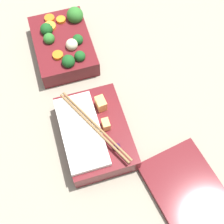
{
  "coord_description": "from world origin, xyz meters",
  "views": [
    {
      "loc": [
        0.41,
        -0.03,
        0.65
      ],
      "look_at": [
        0.11,
        0.06,
        0.05
      ],
      "focal_mm": 50.0,
      "sensor_mm": 36.0,
      "label": 1
    }
  ],
  "objects": [
    {
      "name": "bento_lid",
      "position": [
        0.31,
        0.16,
        0.01
      ],
      "size": [
        0.22,
        0.17,
        0.01
      ],
      "primitive_type": "cube",
      "rotation": [
        0.0,
        0.0,
        0.17
      ],
      "color": "maroon",
      "rests_on": "ground_plane"
    },
    {
      "name": "ground_plane",
      "position": [
        0.0,
        0.0,
        0.0
      ],
      "size": [
        3.0,
        3.0,
        0.0
      ],
      "primitive_type": "plane",
      "color": "gray"
    },
    {
      "name": "bento_tray_rice",
      "position": [
        0.14,
        0.01,
        0.03
      ],
      "size": [
        0.2,
        0.14,
        0.07
      ],
      "color": "maroon",
      "rests_on": "ground_plane"
    },
    {
      "name": "bento_tray_vegetable",
      "position": [
        -0.12,
        0.01,
        0.03
      ],
      "size": [
        0.2,
        0.14,
        0.08
      ],
      "color": "maroon",
      "rests_on": "ground_plane"
    }
  ]
}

